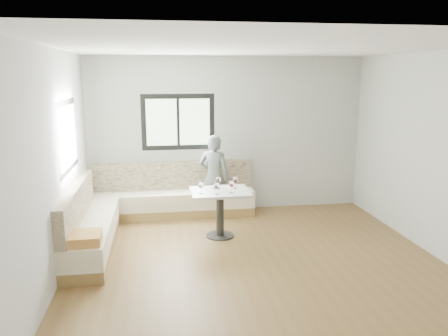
{
  "coord_description": "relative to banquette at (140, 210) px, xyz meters",
  "views": [
    {
      "loc": [
        -1.25,
        -5.29,
        2.48
      ],
      "look_at": [
        -0.27,
        1.2,
        1.07
      ],
      "focal_mm": 35.0,
      "sensor_mm": 36.0,
      "label": 1
    }
  ],
  "objects": [
    {
      "name": "wine_glass_a",
      "position": [
        0.94,
        -0.65,
        0.53
      ],
      "size": [
        0.08,
        0.08,
        0.19
      ],
      "color": "white",
      "rests_on": "table"
    },
    {
      "name": "room",
      "position": [
        1.51,
        -1.54,
        1.08
      ],
      "size": [
        5.01,
        5.01,
        2.81
      ],
      "color": "brown",
      "rests_on": "ground"
    },
    {
      "name": "wine_glass_b",
      "position": [
        1.17,
        -0.7,
        0.53
      ],
      "size": [
        0.08,
        0.08,
        0.19
      ],
      "color": "white",
      "rests_on": "table"
    },
    {
      "name": "table",
      "position": [
        1.24,
        -0.52,
        0.22
      ],
      "size": [
        0.9,
        0.7,
        0.74
      ],
      "rotation": [
        0.0,
        0.0,
        0.0
      ],
      "color": "black",
      "rests_on": "ground"
    },
    {
      "name": "wine_glass_c",
      "position": [
        1.4,
        -0.64,
        0.53
      ],
      "size": [
        0.08,
        0.08,
        0.19
      ],
      "color": "white",
      "rests_on": "table"
    },
    {
      "name": "wine_glass_d",
      "position": [
        1.24,
        -0.38,
        0.53
      ],
      "size": [
        0.08,
        0.08,
        0.19
      ],
      "color": "white",
      "rests_on": "table"
    },
    {
      "name": "wine_glass_e",
      "position": [
        1.5,
        -0.41,
        0.53
      ],
      "size": [
        0.08,
        0.08,
        0.19
      ],
      "color": "white",
      "rests_on": "table"
    },
    {
      "name": "olive_ramekin",
      "position": [
        1.17,
        -0.39,
        0.42
      ],
      "size": [
        0.09,
        0.09,
        0.04
      ],
      "color": "white",
      "rests_on": "table"
    },
    {
      "name": "person",
      "position": [
        1.28,
        0.49,
        0.4
      ],
      "size": [
        0.63,
        0.53,
        1.46
      ],
      "primitive_type": "imported",
      "rotation": [
        0.0,
        0.0,
        2.73
      ],
      "color": "#535B5B",
      "rests_on": "ground"
    },
    {
      "name": "banquette",
      "position": [
        0.0,
        0.0,
        0.0
      ],
      "size": [
        2.9,
        2.8,
        0.95
      ],
      "color": "olive",
      "rests_on": "ground"
    }
  ]
}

